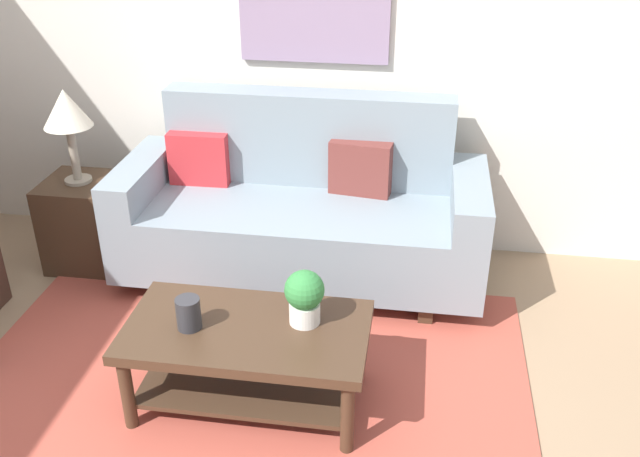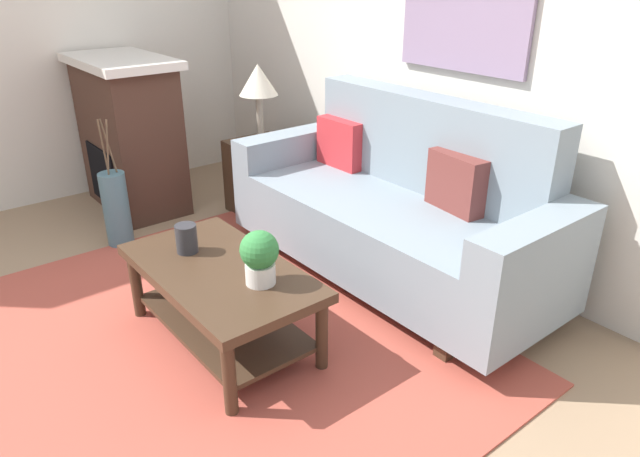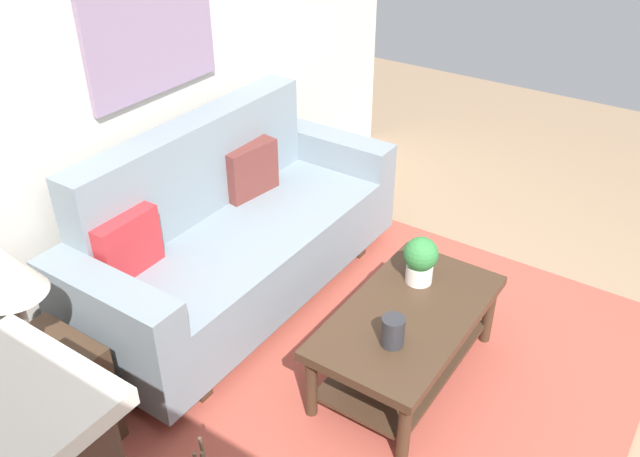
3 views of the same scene
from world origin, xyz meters
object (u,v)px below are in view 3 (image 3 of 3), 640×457
at_px(throw_pillow_maroon, 250,170).
at_px(throw_pillow_crimson, 127,244).
at_px(table_lamp, 8,276).
at_px(potted_plant_tabletop, 421,259).
at_px(tabletop_vase, 393,331).
at_px(framed_painting, 150,23).
at_px(coffee_table, 407,329).
at_px(side_table, 48,404).
at_px(couch, 234,235).

bearing_deg(throw_pillow_maroon, throw_pillow_crimson, 180.00).
xyz_separation_m(throw_pillow_crimson, table_lamp, (-0.71, -0.18, 0.31)).
bearing_deg(potted_plant_tabletop, throw_pillow_maroon, 84.24).
distance_m(potted_plant_tabletop, table_lamp, 1.92).
height_order(tabletop_vase, framed_painting, framed_painting).
distance_m(tabletop_vase, potted_plant_tabletop, 0.52).
xyz_separation_m(coffee_table, side_table, (-1.31, 1.11, -0.03)).
distance_m(throw_pillow_crimson, table_lamp, 0.79).
height_order(side_table, framed_painting, framed_painting).
bearing_deg(couch, throw_pillow_crimson, 169.03).
bearing_deg(coffee_table, side_table, 139.64).
distance_m(throw_pillow_maroon, potted_plant_tabletop, 1.23).
relative_size(coffee_table, table_lamp, 1.93).
distance_m(couch, coffee_table, 1.17).
bearing_deg(table_lamp, potted_plant_tabletop, -33.55).
bearing_deg(throw_pillow_crimson, potted_plant_tabletop, -54.87).
height_order(tabletop_vase, table_lamp, table_lamp).
distance_m(throw_pillow_maroon, table_lamp, 1.72).
distance_m(table_lamp, framed_painting, 1.57).
relative_size(tabletop_vase, side_table, 0.27).
relative_size(throw_pillow_maroon, tabletop_vase, 2.41).
bearing_deg(potted_plant_tabletop, table_lamp, 146.45).
bearing_deg(side_table, couch, 2.28).
relative_size(couch, coffee_table, 1.92).
xyz_separation_m(couch, framed_painting, (-0.00, 0.47, 1.15)).
xyz_separation_m(tabletop_vase, framed_painting, (0.30, 1.68, 1.08)).
distance_m(throw_pillow_maroon, coffee_table, 1.40).
xyz_separation_m(potted_plant_tabletop, table_lamp, (-1.56, 1.04, 0.42)).
distance_m(potted_plant_tabletop, side_table, 1.90).
distance_m(couch, side_table, 1.37).
relative_size(throw_pillow_crimson, potted_plant_tabletop, 1.37).
bearing_deg(throw_pillow_crimson, side_table, -165.65).
relative_size(couch, tabletop_vase, 14.17).
height_order(throw_pillow_crimson, tabletop_vase, throw_pillow_crimson).
xyz_separation_m(coffee_table, framed_painting, (0.05, 1.63, 1.27)).
height_order(throw_pillow_maroon, potted_plant_tabletop, throw_pillow_maroon).
distance_m(tabletop_vase, framed_painting, 2.01).
distance_m(coffee_table, framed_painting, 2.07).
relative_size(potted_plant_tabletop, framed_painting, 0.30).
distance_m(tabletop_vase, table_lamp, 1.64).
distance_m(couch, throw_pillow_maroon, 0.43).
xyz_separation_m(coffee_table, potted_plant_tabletop, (0.25, 0.08, 0.26)).
xyz_separation_m(throw_pillow_crimson, framed_painting, (0.65, 0.34, 0.90)).
height_order(throw_pillow_crimson, framed_painting, framed_painting).
height_order(coffee_table, table_lamp, table_lamp).
distance_m(couch, throw_pillow_crimson, 0.71).
xyz_separation_m(potted_plant_tabletop, framed_painting, (-0.20, 1.56, 1.01)).
relative_size(couch, potted_plant_tabletop, 8.08).
height_order(couch, coffee_table, couch).
bearing_deg(framed_painting, potted_plant_tabletop, -82.55).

